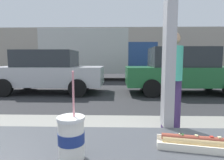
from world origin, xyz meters
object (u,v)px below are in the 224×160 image
object	(u,v)px
soda_cup_right	(71,137)
box_truck	(96,53)
parked_car_green	(183,71)
hotdog_tray_far	(193,142)
pedestrian	(172,74)
parked_car_silver	(48,71)

from	to	relation	value
soda_cup_right	box_truck	bearing A→B (deg)	95.92
parked_car_green	soda_cup_right	bearing A→B (deg)	-111.88
soda_cup_right	hotdog_tray_far	bearing A→B (deg)	11.10
soda_cup_right	pedestrian	xyz separation A→B (m)	(1.07, 2.52, 0.02)
box_truck	pedestrian	distance (m)	9.58
parked_car_green	box_truck	distance (m)	6.46
box_truck	hotdog_tray_far	bearing A→B (deg)	-81.86
box_truck	pedestrian	size ratio (longest dim) A/B	4.40
hotdog_tray_far	parked_car_silver	distance (m)	7.29
parked_car_silver	box_truck	size ratio (longest dim) A/B	0.59
soda_cup_right	parked_car_green	distance (m)	7.25
pedestrian	soda_cup_right	bearing A→B (deg)	-113.04
parked_car_green	box_truck	xyz separation A→B (m)	(-3.93, 5.06, 0.83)
box_truck	pedestrian	world-z (taller)	box_truck
box_truck	pedestrian	bearing A→B (deg)	-76.12
hotdog_tray_far	soda_cup_right	bearing A→B (deg)	-168.90
hotdog_tray_far	parked_car_green	xyz separation A→B (m)	(2.25, 6.64, -0.11)
soda_cup_right	box_truck	distance (m)	11.88
parked_car_green	hotdog_tray_far	bearing A→B (deg)	-108.73
hotdog_tray_far	parked_car_green	bearing A→B (deg)	71.27
parked_car_silver	pedestrian	distance (m)	5.56
pedestrian	hotdog_tray_far	bearing A→B (deg)	-104.31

